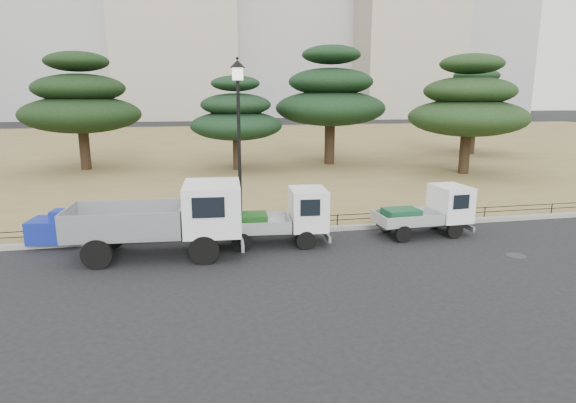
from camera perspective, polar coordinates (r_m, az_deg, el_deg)
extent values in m
plane|color=black|center=(14.74, 1.58, -6.62)|extent=(220.00, 220.00, 0.00)
cube|color=olive|center=(44.51, -7.48, 6.42)|extent=(120.00, 56.00, 0.15)
cube|color=gray|center=(17.13, -0.40, -3.55)|extent=(120.00, 0.25, 0.16)
cylinder|color=black|center=(14.22, -9.91, -5.69)|extent=(0.88, 0.24, 0.87)
cylinder|color=black|center=(16.04, -9.65, -3.56)|extent=(0.88, 0.24, 0.87)
cylinder|color=black|center=(14.68, -21.73, -5.85)|extent=(0.88, 0.24, 0.87)
cylinder|color=black|center=(16.44, -20.15, -3.77)|extent=(0.88, 0.24, 0.87)
cube|color=#2D2D30|center=(15.20, -15.30, -3.86)|extent=(4.90, 1.38, 0.15)
cube|color=gray|center=(15.22, -18.64, -2.11)|extent=(3.49, 2.13, 0.85)
cube|color=white|center=(14.84, -8.95, -0.67)|extent=(1.83, 2.18, 1.49)
cylinder|color=black|center=(15.37, 2.14, -4.60)|extent=(0.62, 0.21, 0.61)
cylinder|color=black|center=(16.65, 1.42, -3.23)|extent=(0.62, 0.21, 0.61)
cylinder|color=black|center=(15.20, -5.52, -4.86)|extent=(0.62, 0.21, 0.61)
cylinder|color=black|center=(16.49, -5.63, -3.45)|extent=(0.62, 0.21, 0.61)
cube|color=#2D2D30|center=(15.85, -1.78, -3.52)|extent=(3.35, 1.03, 0.14)
cube|color=#A5A8AC|center=(15.74, -3.96, -2.62)|extent=(2.38, 1.58, 0.41)
cube|color=silver|center=(15.80, 2.40, -0.84)|extent=(1.27, 1.60, 1.32)
cube|color=#164C15|center=(15.71, -4.79, -2.28)|extent=(1.32, 1.01, 0.45)
cylinder|color=black|center=(17.48, 19.14, -3.23)|extent=(0.58, 0.18, 0.58)
cylinder|color=black|center=(18.51, 17.03, -2.21)|extent=(0.58, 0.18, 0.58)
cylinder|color=black|center=(16.52, 13.52, -3.78)|extent=(0.58, 0.18, 0.58)
cylinder|color=black|center=(17.61, 11.63, -2.66)|extent=(0.58, 0.18, 0.58)
cube|color=#2D2D30|center=(17.48, 15.48, -2.52)|extent=(3.14, 0.85, 0.13)
cube|color=#B4B7BC|center=(17.15, 13.89, -1.82)|extent=(2.20, 1.40, 0.38)
cube|color=white|center=(17.89, 18.67, -0.15)|extent=(1.14, 1.47, 1.22)
cube|color=#14482B|center=(17.03, 13.27, -1.56)|extent=(1.21, 0.91, 0.42)
cylinder|color=black|center=(17.16, -5.59, -3.06)|extent=(0.44, 0.44, 0.16)
cylinder|color=black|center=(16.65, -5.78, 5.49)|extent=(0.12, 0.12, 4.99)
cylinder|color=white|center=(16.53, -6.00, 14.80)|extent=(0.40, 0.40, 0.40)
cone|color=black|center=(16.55, -6.02, 15.92)|extent=(0.52, 0.52, 0.25)
cylinder|color=black|center=(17.20, -0.50, -2.55)|extent=(38.00, 0.03, 0.03)
cylinder|color=black|center=(17.15, -0.50, -1.97)|extent=(38.00, 0.03, 0.03)
cylinder|color=black|center=(17.20, -0.50, -2.55)|extent=(0.04, 0.04, 0.40)
cube|color=#13269A|center=(17.46, -25.75, -3.04)|extent=(1.72, 1.36, 0.74)
cube|color=#13269A|center=(17.11, -25.01, -1.44)|extent=(0.81, 0.72, 0.32)
cylinder|color=#2D2D30|center=(16.43, 25.41, -5.82)|extent=(0.60, 0.60, 0.01)
cylinder|color=black|center=(32.99, -22.96, 5.94)|extent=(0.63, 0.63, 2.81)
ellipsoid|color=black|center=(32.85, -23.27, 9.46)|extent=(7.21, 7.21, 2.31)
ellipsoid|color=black|center=(32.82, -23.52, 12.21)|extent=(5.51, 5.51, 1.76)
ellipsoid|color=black|center=(32.88, -23.77, 14.95)|extent=(3.80, 3.80, 1.22)
cylinder|color=black|center=(30.52, -6.07, 5.88)|extent=(0.51, 0.51, 2.26)
ellipsoid|color=black|center=(30.37, -6.14, 8.95)|extent=(5.69, 5.69, 1.82)
ellipsoid|color=black|center=(30.31, -6.20, 11.34)|extent=(4.35, 4.35, 1.39)
ellipsoid|color=black|center=(30.31, -6.26, 13.74)|extent=(3.00, 3.00, 0.96)
cylinder|color=black|center=(33.02, 4.96, 7.11)|extent=(0.69, 0.69, 3.06)
ellipsoid|color=black|center=(32.88, 5.03, 10.96)|extent=(7.36, 7.36, 2.35)
ellipsoid|color=black|center=(32.88, 5.09, 13.96)|extent=(5.62, 5.62, 1.80)
ellipsoid|color=black|center=(32.96, 5.15, 16.94)|extent=(3.88, 3.88, 1.24)
cylinder|color=black|center=(30.79, 20.22, 5.65)|extent=(0.61, 0.61, 2.71)
ellipsoid|color=#1C3417|center=(30.64, 20.50, 9.30)|extent=(6.89, 6.89, 2.20)
ellipsoid|color=#1C3417|center=(30.60, 20.73, 12.15)|extent=(5.26, 5.26, 1.68)
ellipsoid|color=#1C3417|center=(30.65, 20.96, 15.00)|extent=(3.63, 3.63, 1.16)
cylinder|color=black|center=(41.10, 20.92, 7.09)|extent=(0.58, 0.58, 2.57)
ellipsoid|color=black|center=(40.98, 21.13, 9.68)|extent=(6.57, 6.57, 2.10)
ellipsoid|color=black|center=(40.95, 21.29, 11.70)|extent=(5.02, 5.02, 1.61)
ellipsoid|color=black|center=(40.98, 21.46, 13.71)|extent=(3.46, 3.46, 1.11)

